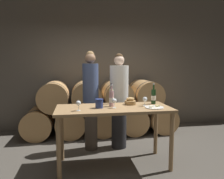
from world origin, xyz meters
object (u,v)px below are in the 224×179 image
object	(u,v)px
tasting_table	(114,115)
cheese_plate	(154,107)
person_left	(91,99)
wine_glass_center	(145,99)
wine_bottle_rose	(112,99)
wine_bottle_white	(111,96)
bread_basket	(130,102)
person_right	(119,100)
blue_crock	(99,103)
wine_glass_left	(114,101)
wine_glass_far_left	(78,103)
wine_bottle_red	(153,97)

from	to	relation	value
tasting_table	cheese_plate	bearing A→B (deg)	-14.19
person_left	wine_glass_center	xyz separation A→B (m)	(0.79, -0.69, 0.08)
person_left	wine_glass_center	distance (m)	1.05
wine_bottle_rose	cheese_plate	size ratio (longest dim) A/B	1.23
wine_bottle_white	bread_basket	distance (m)	0.32
person_right	wine_glass_center	bearing A→B (deg)	-68.94
bread_basket	wine_glass_center	xyz separation A→B (m)	(0.19, -0.15, 0.06)
blue_crock	tasting_table	bearing A→B (deg)	5.93
wine_bottle_rose	wine_glass_left	distance (m)	0.13
person_right	wine_bottle_white	bearing A→B (deg)	-116.53
tasting_table	wine_glass_center	distance (m)	0.54
bread_basket	cheese_plate	bearing A→B (deg)	-47.87
wine_bottle_rose	bread_basket	size ratio (longest dim) A/B	1.87
wine_glass_far_left	wine_glass_left	bearing A→B (deg)	11.59
tasting_table	bread_basket	xyz separation A→B (m)	(0.30, 0.17, 0.16)
wine_bottle_rose	bread_basket	world-z (taller)	wine_bottle_rose
wine_bottle_red	wine_glass_center	bearing A→B (deg)	-142.50
wine_bottle_red	wine_bottle_white	bearing A→B (deg)	169.80
person_left	wine_glass_far_left	bearing A→B (deg)	-104.63
tasting_table	wine_glass_far_left	size ratio (longest dim) A/B	12.00
person_right	wine_glass_left	bearing A→B (deg)	-106.35
wine_bottle_white	bread_basket	xyz separation A→B (m)	(0.29, -0.12, -0.07)
wine_bottle_red	bread_basket	world-z (taller)	wine_bottle_red
wine_glass_left	wine_glass_center	distance (m)	0.50
wine_glass_center	wine_bottle_white	bearing A→B (deg)	150.84
wine_bottle_rose	wine_glass_left	size ratio (longest dim) A/B	2.36
person_left	blue_crock	xyz separation A→B (m)	(0.07, -0.74, 0.05)
person_left	person_right	size ratio (longest dim) A/B	1.02
wine_bottle_white	wine_glass_center	size ratio (longest dim) A/B	2.36
wine_bottle_white	wine_glass_center	xyz separation A→B (m)	(0.48, -0.27, -0.02)
wine_bottle_white	wine_glass_far_left	world-z (taller)	wine_bottle_white
wine_glass_left	wine_glass_center	size ratio (longest dim) A/B	1.00
wine_glass_far_left	wine_glass_left	xyz separation A→B (m)	(0.52, 0.11, 0.00)
wine_bottle_red	bread_basket	size ratio (longest dim) A/B	1.87
bread_basket	cheese_plate	distance (m)	0.43
cheese_plate	wine_glass_center	xyz separation A→B (m)	(-0.09, 0.17, 0.09)
wine_bottle_white	person_left	bearing A→B (deg)	125.76
person_left	person_right	bearing A→B (deg)	-0.01
blue_crock	wine_glass_center	size ratio (longest dim) A/B	0.94
tasting_table	wine_glass_left	bearing A→B (deg)	-90.74
person_right	wine_glass_left	size ratio (longest dim) A/B	12.27
person_left	bread_basket	bearing A→B (deg)	-42.61
wine_bottle_red	wine_bottle_rose	world-z (taller)	wine_bottle_rose
wine_bottle_red	wine_glass_far_left	distance (m)	1.25
wine_bottle_rose	wine_glass_center	xyz separation A→B (m)	(0.51, -0.05, -0.02)
wine_bottle_white	bread_basket	world-z (taller)	wine_bottle_white
tasting_table	cheese_plate	distance (m)	0.62
cheese_plate	wine_glass_far_left	bearing A→B (deg)	-179.15
bread_basket	cheese_plate	world-z (taller)	bread_basket
wine_bottle_red	bread_basket	bearing A→B (deg)	179.70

